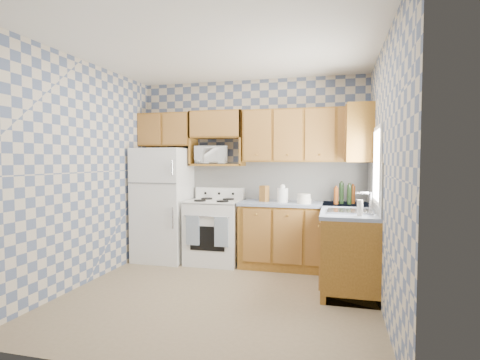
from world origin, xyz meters
name	(u,v)px	position (x,y,z in m)	size (l,w,h in m)	color
floor	(219,295)	(0.00, 0.00, 0.00)	(3.40, 3.40, 0.00)	#78654A
back_wall	(251,170)	(0.00, 1.60, 1.35)	(3.40, 0.02, 2.70)	slate
right_wall	(384,176)	(1.70, 0.00, 1.35)	(0.02, 3.20, 2.70)	slate
backsplash_back	(277,181)	(0.40, 1.59, 1.20)	(2.60, 0.01, 0.56)	silver
backsplash_right	(374,186)	(1.69, 0.80, 1.20)	(0.01, 1.60, 0.56)	silver
refrigerator	(163,204)	(-1.27, 1.25, 0.84)	(0.75, 0.70, 1.68)	white
stove_body	(214,232)	(-0.47, 1.28, 0.45)	(0.76, 0.65, 0.90)	white
cooktop	(214,201)	(-0.47, 1.28, 0.91)	(0.76, 0.65, 0.03)	silver
backguard	(220,193)	(-0.47, 1.55, 1.00)	(0.76, 0.08, 0.17)	white
dish_towel_left	(193,231)	(-0.68, 0.93, 0.53)	(0.19, 0.03, 0.41)	navy
dish_towel_right	(221,232)	(-0.26, 0.93, 0.53)	(0.19, 0.03, 0.41)	navy
base_cabinets_back	(304,237)	(0.82, 1.30, 0.44)	(1.75, 0.60, 0.88)	brown
base_cabinets_right	(348,247)	(1.40, 0.80, 0.44)	(0.60, 1.60, 0.88)	brown
countertop_back	(304,204)	(0.82, 1.30, 0.90)	(1.77, 0.63, 0.04)	slate
countertop_right	(348,210)	(1.40, 0.80, 0.90)	(0.63, 1.60, 0.04)	slate
upper_cabinets_back	(305,136)	(0.82, 1.44, 1.85)	(1.75, 0.33, 0.74)	brown
upper_cabinets_fridge	(167,130)	(-1.29, 1.44, 1.97)	(0.82, 0.33, 0.50)	brown
upper_cabinets_right	(359,134)	(1.53, 1.25, 1.85)	(0.33, 0.70, 0.74)	brown
microwave_shelf	(218,165)	(-0.47, 1.44, 1.44)	(0.80, 0.33, 0.03)	brown
microwave	(211,155)	(-0.58, 1.46, 1.58)	(0.49, 0.33, 0.27)	white
sink	(350,212)	(1.40, 0.45, 0.93)	(0.48, 0.40, 0.03)	#B7B7BC
window	(377,165)	(1.69, 0.45, 1.45)	(0.02, 0.66, 0.86)	white
bottle_0	(341,193)	(1.32, 1.28, 1.06)	(0.06, 0.06, 0.28)	black
bottle_1	(349,195)	(1.42, 1.22, 1.05)	(0.06, 0.06, 0.26)	black
bottle_2	(353,195)	(1.47, 1.32, 1.04)	(0.06, 0.06, 0.24)	#662F10
bottle_3	(336,196)	(1.25, 1.20, 1.03)	(0.06, 0.06, 0.22)	#662F10
knife_block	(264,194)	(0.27, 1.28, 1.03)	(0.10, 0.10, 0.23)	brown
electric_kettle	(283,195)	(0.53, 1.26, 1.02)	(0.15, 0.15, 0.20)	white
food_containers	(304,199)	(0.83, 1.18, 0.99)	(0.20, 0.20, 0.13)	beige
soap_bottle	(360,208)	(1.49, 0.17, 1.01)	(0.06, 0.06, 0.17)	beige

